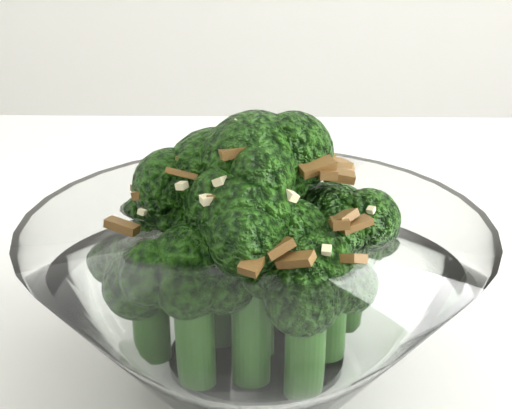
{
  "coord_description": "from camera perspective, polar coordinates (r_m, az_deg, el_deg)",
  "views": [
    {
      "loc": [
        0.17,
        -0.4,
        1.01
      ],
      "look_at": [
        0.14,
        -0.03,
        0.85
      ],
      "focal_mm": 55.0,
      "sensor_mm": 36.0,
      "label": 1
    }
  ],
  "objects": [
    {
      "name": "table",
      "position": [
        0.58,
        -0.67,
        -11.35
      ],
      "size": [
        1.25,
        0.88,
        0.75
      ],
      "color": "white",
      "rests_on": "ground"
    },
    {
      "name": "broccoli_dish",
      "position": [
        0.42,
        -0.12,
        -5.6
      ],
      "size": [
        0.24,
        0.24,
        0.15
      ],
      "color": "white",
      "rests_on": "table"
    }
  ]
}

